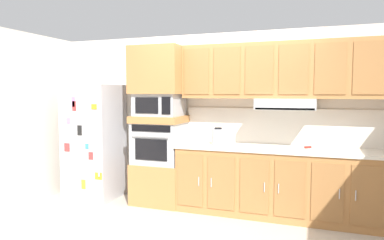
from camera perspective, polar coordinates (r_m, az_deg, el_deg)
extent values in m
plane|color=#B2A899|center=(4.39, 2.68, -17.42)|extent=(9.60, 9.60, 0.00)
cube|color=beige|center=(5.16, 6.34, 0.15)|extent=(6.20, 0.12, 2.50)
cube|color=beige|center=(5.59, -25.90, 0.06)|extent=(0.12, 7.10, 2.50)
cube|color=#ADADB2|center=(5.67, -15.68, -3.36)|extent=(0.76, 0.70, 1.76)
cylinder|color=silver|center=(5.17, -15.09, -2.98)|extent=(0.02, 0.02, 1.10)
cube|color=gold|center=(5.48, -17.34, -10.02)|extent=(0.07, 0.01, 0.14)
cube|color=orange|center=(5.18, -15.67, 2.10)|extent=(0.11, 0.01, 0.08)
cube|color=red|center=(5.54, -19.79, -4.23)|extent=(0.09, 0.01, 0.12)
cube|color=white|center=(5.44, -17.69, -7.60)|extent=(0.10, 0.01, 0.13)
cube|color=pink|center=(5.40, -18.87, 2.83)|extent=(0.05, 0.01, 0.15)
cube|color=orange|center=(5.29, -15.07, -8.86)|extent=(0.12, 0.01, 0.10)
cube|color=red|center=(5.30, -16.24, -5.66)|extent=(0.07, 0.01, 0.11)
cube|color=red|center=(5.39, -18.74, 2.19)|extent=(0.06, 0.01, 0.14)
cube|color=#337FDB|center=(5.32, -16.83, -4.15)|extent=(0.05, 0.01, 0.08)
cube|color=black|center=(5.36, -17.93, -1.62)|extent=(0.07, 0.01, 0.15)
cube|color=pink|center=(5.47, -19.60, -0.12)|extent=(0.07, 0.01, 0.08)
cube|color=#A8703D|center=(5.30, -5.25, -10.16)|extent=(0.74, 0.62, 0.60)
cube|color=#A8AAAF|center=(5.18, -5.30, -3.72)|extent=(0.70, 0.58, 0.60)
cube|color=black|center=(4.92, -6.75, -4.86)|extent=(0.49, 0.01, 0.30)
cube|color=black|center=(4.89, -6.78, -1.39)|extent=(0.59, 0.01, 0.09)
cylinder|color=#A8AAAF|center=(4.88, -6.90, -2.64)|extent=(0.56, 0.02, 0.02)
cube|color=#A8703D|center=(5.14, -5.33, 0.14)|extent=(0.74, 0.62, 0.10)
cube|color=#A8AAAF|center=(5.13, -5.34, 2.48)|extent=(0.64, 0.53, 0.32)
cube|color=black|center=(4.92, -7.44, 2.38)|extent=(0.35, 0.01, 0.22)
cube|color=black|center=(4.79, -4.28, 2.35)|extent=(0.13, 0.01, 0.24)
cube|color=#A8703D|center=(5.14, -5.38, 8.07)|extent=(0.74, 0.62, 0.68)
cube|color=#A8703D|center=(4.80, 15.93, -10.11)|extent=(3.03, 0.60, 0.88)
cube|color=#9A6738|center=(4.77, -0.34, -9.84)|extent=(0.36, 0.01, 0.70)
cylinder|color=#BCBCC1|center=(4.71, 1.10, -10.01)|extent=(0.01, 0.01, 0.12)
cube|color=#9A6738|center=(4.64, 4.77, -10.25)|extent=(0.36, 0.01, 0.70)
cylinder|color=#BCBCC1|center=(4.66, 3.15, -10.18)|extent=(0.01, 0.01, 0.12)
cube|color=#9A6738|center=(4.55, 10.14, -10.59)|extent=(0.36, 0.01, 0.70)
cylinder|color=#BCBCC1|center=(4.52, 11.76, -10.73)|extent=(0.01, 0.01, 0.12)
cube|color=#9A6738|center=(4.50, 15.68, -10.85)|extent=(0.36, 0.01, 0.70)
cylinder|color=#BCBCC1|center=(4.50, 13.98, -10.83)|extent=(0.01, 0.01, 0.12)
cube|color=#9A6738|center=(4.50, 21.29, -11.01)|extent=(0.36, 0.01, 0.70)
cylinder|color=#BCBCC1|center=(4.49, 22.99, -11.09)|extent=(0.01, 0.01, 0.12)
cube|color=#9A6738|center=(4.53, 26.87, -11.07)|extent=(0.36, 0.01, 0.70)
cylinder|color=#BCBCC1|center=(4.50, 25.23, -11.11)|extent=(0.01, 0.01, 0.12)
cube|color=silver|center=(4.71, 16.05, -4.69)|extent=(3.07, 0.64, 0.04)
cube|color=silver|center=(4.96, 16.33, -1.09)|extent=(3.07, 0.02, 0.50)
cube|color=#A8703D|center=(4.79, 16.42, 7.81)|extent=(3.03, 0.34, 0.74)
cube|color=#A8AAAF|center=(4.72, 15.10, 2.55)|extent=(0.76, 0.48, 0.14)
cube|color=black|center=(4.51, 14.86, 1.77)|extent=(0.72, 0.04, 0.02)
cube|color=#9A6738|center=(4.87, 0.71, 7.93)|extent=(0.36, 0.01, 0.63)
cube|color=#9A6738|center=(4.75, 5.70, 8.00)|extent=(0.36, 0.01, 0.63)
cube|color=#9A6738|center=(4.67, 10.92, 8.01)|extent=(0.36, 0.01, 0.63)
cube|color=#9A6738|center=(4.62, 16.29, 7.95)|extent=(0.36, 0.01, 0.63)
cube|color=#9A6738|center=(4.61, 21.72, 7.82)|extent=(0.36, 0.01, 0.63)
cube|color=#9A6738|center=(4.65, 27.11, 7.62)|extent=(0.36, 0.01, 0.63)
cylinder|color=red|center=(4.76, 18.43, -4.23)|extent=(0.09, 0.09, 0.03)
cylinder|color=silver|center=(4.68, 19.27, -4.40)|extent=(0.10, 0.08, 0.01)
cylinder|color=#A8AAAF|center=(4.80, 4.30, -2.79)|extent=(0.17, 0.17, 0.22)
cylinder|color=black|center=(4.79, 4.31, -1.36)|extent=(0.10, 0.10, 0.02)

